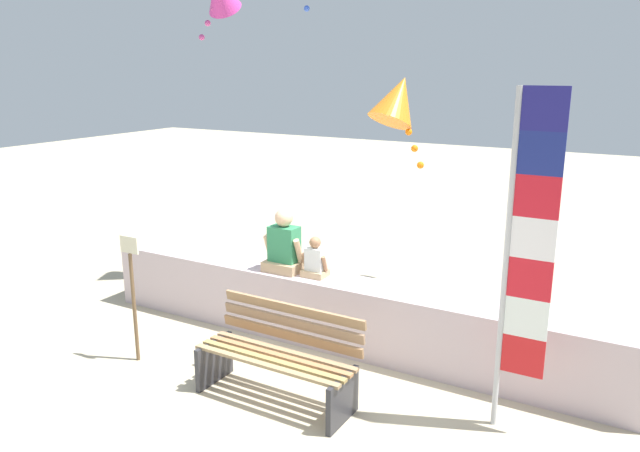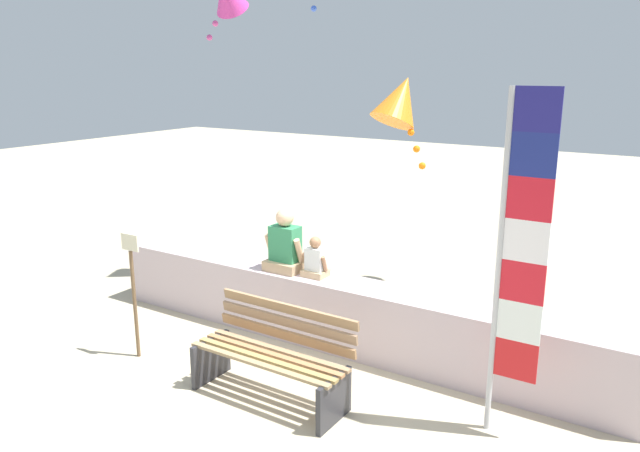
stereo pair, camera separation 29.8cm
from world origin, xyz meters
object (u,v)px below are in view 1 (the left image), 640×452
object	(u,v)px
person_adult	(284,247)
kite_orange	(397,100)
flag_banner	(523,249)
person_child	(315,261)
sign_post	(133,289)
park_bench	(279,358)

from	to	relation	value
person_adult	kite_orange	world-z (taller)	kite_orange
flag_banner	person_adult	bearing A→B (deg)	165.54
person_child	flag_banner	bearing A→B (deg)	-16.84
person_adult	person_child	size ratio (longest dim) A/B	1.59
person_child	sign_post	xyz separation A→B (m)	(-1.43, -1.40, -0.15)
sign_post	person_adult	bearing A→B (deg)	54.16
person_adult	person_child	bearing A→B (deg)	0.05
park_bench	person_child	distance (m)	1.45
person_child	flag_banner	xyz separation A→B (m)	(2.41, -0.73, 0.69)
person_adult	kite_orange	size ratio (longest dim) A/B	0.66
park_bench	person_adult	world-z (taller)	person_adult
flag_banner	person_child	bearing A→B (deg)	163.16
person_child	sign_post	distance (m)	2.01
kite_orange	person_child	bearing A→B (deg)	-118.89
flag_banner	kite_orange	xyz separation A→B (m)	(-1.87, 1.71, 1.08)
person_adult	flag_banner	bearing A→B (deg)	-14.46
flag_banner	sign_post	world-z (taller)	flag_banner
park_bench	sign_post	size ratio (longest dim) A/B	1.14
park_bench	kite_orange	size ratio (longest dim) A/B	1.43
person_adult	sign_post	xyz separation A→B (m)	(-1.01, -1.40, -0.25)
park_bench	sign_post	xyz separation A→B (m)	(-1.78, -0.11, 0.41)
sign_post	person_child	bearing A→B (deg)	44.47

